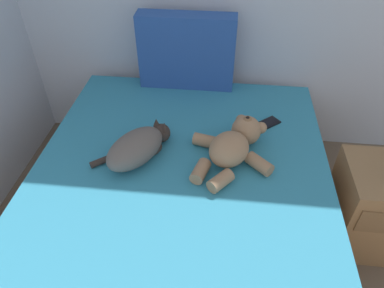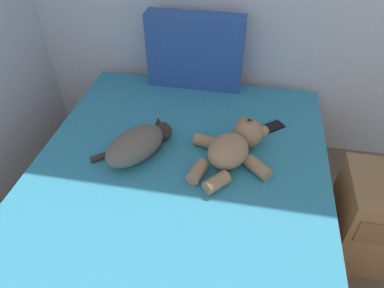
{
  "view_description": "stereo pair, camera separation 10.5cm",
  "coord_description": "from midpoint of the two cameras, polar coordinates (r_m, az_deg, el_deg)",
  "views": [
    {
      "loc": [
        1.35,
        2.0,
        1.73
      ],
      "look_at": [
        1.21,
        3.34,
        0.57
      ],
      "focal_mm": 32.84,
      "sensor_mm": 36.0,
      "label": 1
    },
    {
      "loc": [
        1.46,
        2.02,
        1.73
      ],
      "look_at": [
        1.21,
        3.34,
        0.57
      ],
      "focal_mm": 32.84,
      "sensor_mm": 36.0,
      "label": 2
    }
  ],
  "objects": [
    {
      "name": "cell_phone",
      "position": [
        2.02,
        14.19,
        2.64
      ],
      "size": [
        0.16,
        0.15,
        0.01
      ],
      "color": "black",
      "rests_on": "bed"
    },
    {
      "name": "nightstand",
      "position": [
        2.11,
        29.61,
        -10.59
      ],
      "size": [
        0.43,
        0.42,
        0.52
      ],
      "color": "olive",
      "rests_on": "ground_plane"
    },
    {
      "name": "teddy_bear",
      "position": [
        1.75,
        8.52,
        -0.46
      ],
      "size": [
        0.41,
        0.51,
        0.17
      ],
      "color": "#937051",
      "rests_on": "bed"
    },
    {
      "name": "patterned_cushion",
      "position": [
        2.23,
        1.89,
        14.73
      ],
      "size": [
        0.59,
        0.13,
        0.46
      ],
      "color": "#264C99",
      "rests_on": "bed"
    },
    {
      "name": "bed",
      "position": [
        1.82,
        -1.35,
        -13.35
      ],
      "size": [
        1.51,
        2.06,
        0.52
      ],
      "color": "olive",
      "rests_on": "ground_plane"
    },
    {
      "name": "cat",
      "position": [
        1.76,
        -7.1,
        -0.06
      ],
      "size": [
        0.39,
        0.41,
        0.15
      ],
      "color": "#59514C",
      "rests_on": "bed"
    }
  ]
}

